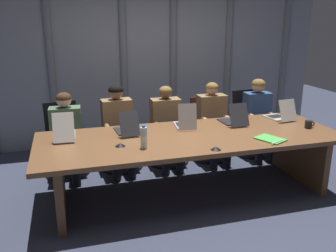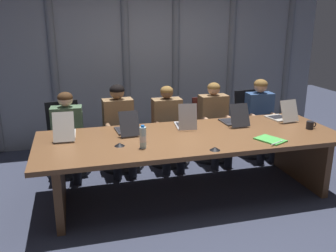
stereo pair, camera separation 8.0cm
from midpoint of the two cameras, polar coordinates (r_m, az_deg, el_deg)
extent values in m
plane|color=#383D51|center=(4.44, 2.97, -10.49)|extent=(12.00, 12.00, 0.00)
cube|color=brown|center=(4.16, 3.12, -1.82)|extent=(3.47, 1.24, 0.05)
cube|color=black|center=(4.18, 3.10, -2.66)|extent=(2.95, 0.10, 0.06)
cube|color=brown|center=(4.09, -17.24, -8.43)|extent=(0.08, 1.06, 0.68)
cube|color=brown|center=(4.95, 19.55, -4.22)|extent=(0.08, 1.06, 0.68)
cube|color=gray|center=(6.03, -3.54, 11.25)|extent=(6.00, 0.10, 2.91)
cylinder|color=slate|center=(5.84, -18.47, 10.27)|extent=(0.12, 0.12, 2.86)
cylinder|color=slate|center=(5.90, -7.44, 11.03)|extent=(0.12, 0.12, 2.86)
cylinder|color=slate|center=(6.08, 0.42, 11.33)|extent=(0.12, 0.12, 2.86)
cylinder|color=slate|center=(6.43, 9.10, 11.42)|extent=(0.12, 0.12, 2.86)
cylinder|color=slate|center=(6.97, 17.55, 11.26)|extent=(0.12, 0.12, 2.86)
cube|color=beige|center=(4.31, -16.44, -1.36)|extent=(0.24, 0.35, 0.02)
cube|color=black|center=(4.33, -16.44, -1.13)|extent=(0.20, 0.20, 0.00)
cube|color=beige|center=(4.04, -16.71, -0.23)|extent=(0.23, 0.15, 0.30)
cube|color=black|center=(4.04, -16.71, -0.18)|extent=(0.21, 0.13, 0.27)
cube|color=#2D2D33|center=(4.33, -7.29, -0.73)|extent=(0.24, 0.32, 0.02)
cube|color=black|center=(4.35, -7.37, -0.52)|extent=(0.20, 0.18, 0.00)
cube|color=#2D2D33|center=(4.09, -6.67, 0.34)|extent=(0.23, 0.14, 0.27)
cube|color=black|center=(4.09, -6.69, 0.39)|extent=(0.21, 0.12, 0.24)
cube|color=#BCBCC1|center=(4.50, 2.02, 0.09)|extent=(0.26, 0.35, 0.02)
cube|color=black|center=(4.52, 1.96, 0.30)|extent=(0.21, 0.20, 0.00)
cube|color=#BCBCC1|center=(4.28, 2.55, 1.45)|extent=(0.23, 0.09, 0.31)
cube|color=black|center=(4.28, 2.54, 1.49)|extent=(0.20, 0.07, 0.28)
cube|color=#2D2D33|center=(4.73, 9.33, 0.71)|extent=(0.25, 0.31, 0.02)
cube|color=black|center=(4.75, 9.21, 0.90)|extent=(0.21, 0.18, 0.00)
cube|color=#2D2D33|center=(4.52, 10.63, 1.74)|extent=(0.25, 0.13, 0.27)
cube|color=black|center=(4.52, 10.60, 1.78)|extent=(0.22, 0.11, 0.24)
cube|color=beige|center=(5.07, 16.30, 1.32)|extent=(0.28, 0.33, 0.02)
cube|color=black|center=(5.09, 16.15, 1.49)|extent=(0.23, 0.19, 0.00)
cube|color=beige|center=(4.89, 17.92, 2.36)|extent=(0.26, 0.14, 0.27)
cube|color=black|center=(4.89, 17.88, 2.39)|extent=(0.23, 0.12, 0.24)
cube|color=black|center=(5.02, -16.26, -2.86)|extent=(0.55, 0.55, 0.08)
cube|color=black|center=(5.14, -16.93, 0.94)|extent=(0.45, 0.19, 0.50)
cylinder|color=#262628|center=(5.09, -16.08, -5.00)|extent=(0.05, 0.05, 0.32)
cylinder|color=black|center=(5.16, -15.91, -6.88)|extent=(0.60, 0.60, 0.04)
cube|color=#511E19|center=(5.06, -7.93, -2.17)|extent=(0.49, 0.49, 0.08)
cube|color=#511E19|center=(5.19, -8.44, 1.33)|extent=(0.43, 0.12, 0.45)
cylinder|color=#262628|center=(5.13, -7.84, -4.31)|extent=(0.05, 0.05, 0.32)
cylinder|color=black|center=(5.19, -7.76, -6.18)|extent=(0.60, 0.60, 0.04)
cube|color=#2D2D38|center=(5.19, -0.45, -1.52)|extent=(0.50, 0.50, 0.08)
cube|color=#2D2D38|center=(5.32, -0.98, 2.05)|extent=(0.44, 0.14, 0.48)
cylinder|color=#262628|center=(5.26, -0.44, -3.61)|extent=(0.05, 0.05, 0.32)
cylinder|color=black|center=(5.32, -0.44, -5.44)|extent=(0.60, 0.60, 0.04)
cube|color=#511E19|center=(5.39, 6.16, -0.92)|extent=(0.49, 0.49, 0.08)
cube|color=#511E19|center=(5.51, 5.34, 2.33)|extent=(0.43, 0.12, 0.45)
cylinder|color=#262628|center=(5.46, 6.10, -2.94)|extent=(0.05, 0.05, 0.32)
cylinder|color=black|center=(5.52, 6.04, -4.72)|extent=(0.60, 0.60, 0.04)
cube|color=black|center=(5.69, 12.77, -0.30)|extent=(0.54, 0.54, 0.08)
cube|color=black|center=(5.78, 11.69, 3.09)|extent=(0.44, 0.17, 0.52)
cylinder|color=#262628|center=(5.75, 12.64, -2.23)|extent=(0.05, 0.05, 0.32)
cylinder|color=black|center=(5.81, 12.53, -3.93)|extent=(0.60, 0.60, 0.04)
cube|color=#4C6B4C|center=(4.92, -16.25, 0.14)|extent=(0.41, 0.25, 0.48)
sphere|color=beige|center=(4.84, -16.57, 3.99)|extent=(0.19, 0.19, 0.19)
ellipsoid|color=#472D19|center=(4.83, -16.60, 4.27)|extent=(0.20, 0.20, 0.14)
cylinder|color=#4C6B4C|center=(4.89, -14.32, 0.80)|extent=(0.08, 0.14, 0.27)
cylinder|color=beige|center=(4.73, -14.28, -1.24)|extent=(0.08, 0.30, 0.06)
cylinder|color=#4C6B4C|center=(4.92, -18.26, 0.56)|extent=(0.08, 0.14, 0.27)
cylinder|color=beige|center=(4.75, -18.36, -1.48)|extent=(0.08, 0.30, 0.06)
cylinder|color=#262833|center=(4.80, -14.94, -3.51)|extent=(0.16, 0.41, 0.13)
cylinder|color=#262833|center=(4.71, -14.83, -6.56)|extent=(0.11, 0.11, 0.42)
cylinder|color=#262833|center=(4.82, -17.31, -3.65)|extent=(0.16, 0.41, 0.13)
cylinder|color=#262833|center=(4.72, -17.27, -6.69)|extent=(0.11, 0.11, 0.42)
cube|color=olive|center=(4.94, -8.51, 1.11)|extent=(0.41, 0.24, 0.54)
sphere|color=#8C6647|center=(4.86, -8.70, 5.34)|extent=(0.19, 0.19, 0.19)
ellipsoid|color=black|center=(4.85, -8.71, 5.62)|extent=(0.20, 0.20, 0.15)
cylinder|color=olive|center=(4.96, -6.62, 2.17)|extent=(0.08, 0.14, 0.27)
cylinder|color=#8C6647|center=(4.79, -6.03, 0.22)|extent=(0.08, 0.30, 0.06)
cylinder|color=olive|center=(4.90, -10.50, 1.83)|extent=(0.08, 0.14, 0.27)
cylinder|color=#8C6647|center=(4.73, -10.04, -0.16)|extent=(0.08, 0.30, 0.06)
cylinder|color=#262833|center=(4.86, -6.77, -2.78)|extent=(0.15, 0.41, 0.13)
cylinder|color=#262833|center=(4.77, -6.22, -5.75)|extent=(0.11, 0.11, 0.42)
cylinder|color=#262833|center=(4.83, -9.09, -3.02)|extent=(0.15, 0.41, 0.13)
cylinder|color=#262833|center=(4.74, -8.59, -6.02)|extent=(0.11, 0.11, 0.42)
cube|color=olive|center=(5.08, -0.85, 1.51)|extent=(0.41, 0.22, 0.51)
sphere|color=brown|center=(5.00, -0.87, 5.34)|extent=(0.18, 0.18, 0.18)
ellipsoid|color=olive|center=(4.99, -0.87, 5.59)|extent=(0.18, 0.18, 0.13)
cylinder|color=olive|center=(5.11, 1.01, 2.33)|extent=(0.07, 0.14, 0.27)
cylinder|color=brown|center=(4.94, 1.70, 0.43)|extent=(0.07, 0.30, 0.06)
cylinder|color=olive|center=(5.02, -2.75, 2.07)|extent=(0.07, 0.14, 0.27)
cylinder|color=brown|center=(4.86, -2.18, 0.13)|extent=(0.07, 0.30, 0.06)
cylinder|color=#262833|center=(5.00, 0.86, -2.11)|extent=(0.13, 0.40, 0.13)
cylinder|color=#262833|center=(4.91, 1.44, -4.99)|extent=(0.11, 0.11, 0.42)
cylinder|color=#262833|center=(4.95, -1.37, -2.31)|extent=(0.13, 0.40, 0.13)
cylinder|color=#262833|center=(4.86, -0.83, -5.23)|extent=(0.11, 0.11, 0.42)
cube|color=olive|center=(5.29, 6.40, 2.12)|extent=(0.41, 0.23, 0.52)
sphere|color=tan|center=(5.22, 6.53, 5.88)|extent=(0.18, 0.18, 0.18)
ellipsoid|color=olive|center=(5.21, 6.54, 6.12)|extent=(0.18, 0.18, 0.13)
cylinder|color=olive|center=(5.35, 8.12, 2.97)|extent=(0.07, 0.14, 0.27)
cylinder|color=tan|center=(5.19, 9.04, 1.18)|extent=(0.07, 0.30, 0.06)
cylinder|color=olive|center=(5.21, 4.69, 2.73)|extent=(0.07, 0.14, 0.27)
cylinder|color=tan|center=(5.05, 5.53, 0.89)|extent=(0.07, 0.30, 0.06)
cylinder|color=#262833|center=(5.24, 8.16, -1.40)|extent=(0.14, 0.40, 0.13)
cylinder|color=#262833|center=(5.15, 8.91, -4.13)|extent=(0.11, 0.11, 0.42)
cylinder|color=#262833|center=(5.16, 6.15, -1.61)|extent=(0.14, 0.40, 0.13)
cylinder|color=#262833|center=(5.07, 6.87, -4.38)|extent=(0.11, 0.11, 0.42)
cube|color=#335184|center=(5.61, 13.41, 2.57)|extent=(0.40, 0.24, 0.51)
sphere|color=tan|center=(5.54, 13.66, 6.21)|extent=(0.20, 0.20, 0.20)
ellipsoid|color=olive|center=(5.53, 13.68, 6.47)|extent=(0.20, 0.20, 0.15)
cylinder|color=#335184|center=(5.67, 14.93, 3.30)|extent=(0.08, 0.14, 0.27)
cylinder|color=tan|center=(5.52, 15.82, 1.61)|extent=(0.08, 0.30, 0.06)
cylinder|color=#335184|center=(5.53, 11.94, 3.17)|extent=(0.08, 0.14, 0.27)
cylinder|color=tan|center=(5.37, 12.77, 1.44)|extent=(0.08, 0.30, 0.06)
cylinder|color=#262833|center=(5.56, 15.02, -0.75)|extent=(0.16, 0.41, 0.13)
cylinder|color=#262833|center=(5.47, 15.71, -3.32)|extent=(0.11, 0.11, 0.42)
cylinder|color=#262833|center=(5.47, 13.16, -0.89)|extent=(0.16, 0.41, 0.13)
cylinder|color=#262833|center=(5.38, 13.83, -3.50)|extent=(0.11, 0.11, 0.42)
cylinder|color=silver|center=(3.73, -4.45, -1.86)|extent=(0.07, 0.07, 0.22)
cylinder|color=white|center=(3.73, -4.45, -2.02)|extent=(0.07, 0.07, 0.07)
cylinder|color=blue|center=(3.69, -4.50, -0.05)|extent=(0.04, 0.04, 0.02)
cylinder|color=black|center=(4.72, 20.80, 0.25)|extent=(0.09, 0.09, 0.09)
torus|color=black|center=(4.76, 21.34, 0.30)|extent=(0.07, 0.01, 0.07)
cone|color=black|center=(3.72, 6.94, -3.50)|extent=(0.11, 0.11, 0.03)
cone|color=black|center=(3.83, -8.15, -2.94)|extent=(0.11, 0.11, 0.03)
cube|color=#4CB74C|center=(4.15, 15.27, -2.00)|extent=(0.33, 0.36, 0.02)
cylinder|color=silver|center=(4.03, 16.26, -2.43)|extent=(0.19, 0.10, 0.01)
camera|label=1|loc=(0.04, -90.55, -0.17)|focal=38.67mm
camera|label=2|loc=(0.04, 89.45, 0.17)|focal=38.67mm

